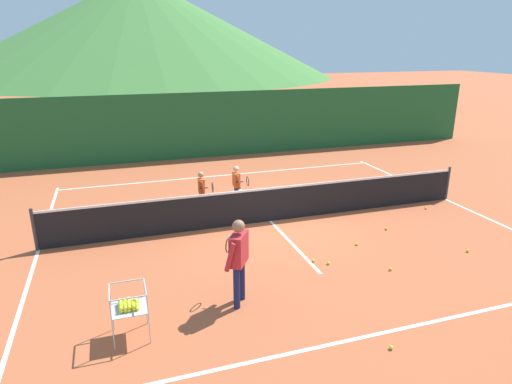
{
  "coord_description": "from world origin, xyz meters",
  "views": [
    {
      "loc": [
        -3.94,
        -10.74,
        4.64
      ],
      "look_at": [
        -0.62,
        -0.6,
        1.1
      ],
      "focal_mm": 31.25,
      "sensor_mm": 36.0,
      "label": 1
    }
  ],
  "objects_px": {
    "tennis_net": "(270,204)",
    "tennis_ball_3": "(328,263)",
    "tennis_ball_2": "(390,269)",
    "instructor": "(238,254)",
    "tennis_ball_7": "(386,229)",
    "tennis_ball_0": "(468,251)",
    "ball_cart": "(128,305)",
    "tennis_ball_6": "(313,261)",
    "student_1": "(237,182)",
    "student_0": "(202,188)",
    "tennis_ball_5": "(391,347)",
    "tennis_ball_4": "(357,244)",
    "tennis_ball_1": "(426,208)"
  },
  "relations": [
    {
      "from": "tennis_net",
      "to": "tennis_ball_3",
      "type": "bearing_deg",
      "value": -82.88
    },
    {
      "from": "tennis_ball_3",
      "to": "tennis_ball_2",
      "type": "bearing_deg",
      "value": -30.02
    },
    {
      "from": "instructor",
      "to": "tennis_ball_7",
      "type": "xyz_separation_m",
      "value": [
        4.66,
        2.15,
        -0.98
      ]
    },
    {
      "from": "tennis_ball_0",
      "to": "tennis_ball_2",
      "type": "height_order",
      "value": "same"
    },
    {
      "from": "ball_cart",
      "to": "tennis_ball_7",
      "type": "xyz_separation_m",
      "value": [
        6.66,
        2.56,
        -0.56
      ]
    },
    {
      "from": "ball_cart",
      "to": "tennis_ball_6",
      "type": "bearing_deg",
      "value": 20.37
    },
    {
      "from": "student_1",
      "to": "tennis_ball_0",
      "type": "xyz_separation_m",
      "value": [
        4.28,
        -4.77,
        -0.71
      ]
    },
    {
      "from": "ball_cart",
      "to": "tennis_ball_3",
      "type": "xyz_separation_m",
      "value": [
        4.31,
        1.28,
        -0.56
      ]
    },
    {
      "from": "tennis_ball_3",
      "to": "tennis_ball_0",
      "type": "bearing_deg",
      "value": -7.71
    },
    {
      "from": "student_1",
      "to": "tennis_ball_2",
      "type": "height_order",
      "value": "student_1"
    },
    {
      "from": "instructor",
      "to": "student_0",
      "type": "height_order",
      "value": "instructor"
    },
    {
      "from": "tennis_ball_5",
      "to": "tennis_ball_7",
      "type": "xyz_separation_m",
      "value": [
        2.72,
        4.21,
        0.0
      ]
    },
    {
      "from": "instructor",
      "to": "tennis_ball_6",
      "type": "relative_size",
      "value": 24.8
    },
    {
      "from": "tennis_ball_3",
      "to": "tennis_ball_4",
      "type": "bearing_deg",
      "value": 31.73
    },
    {
      "from": "tennis_ball_3",
      "to": "tennis_ball_7",
      "type": "distance_m",
      "value": 2.67
    },
    {
      "from": "tennis_ball_1",
      "to": "tennis_ball_7",
      "type": "xyz_separation_m",
      "value": [
        -2.02,
        -0.98,
        0.0
      ]
    },
    {
      "from": "student_1",
      "to": "ball_cart",
      "type": "xyz_separation_m",
      "value": [
        -3.43,
        -5.59,
        -0.15
      ]
    },
    {
      "from": "student_0",
      "to": "tennis_ball_7",
      "type": "height_order",
      "value": "student_0"
    },
    {
      "from": "tennis_ball_5",
      "to": "ball_cart",
      "type": "bearing_deg",
      "value": 157.37
    },
    {
      "from": "tennis_net",
      "to": "tennis_ball_4",
      "type": "distance_m",
      "value": 2.63
    },
    {
      "from": "student_1",
      "to": "instructor",
      "type": "bearing_deg",
      "value": -105.47
    },
    {
      "from": "tennis_ball_5",
      "to": "tennis_ball_6",
      "type": "relative_size",
      "value": 1.0
    },
    {
      "from": "instructor",
      "to": "ball_cart",
      "type": "xyz_separation_m",
      "value": [
        -2.0,
        -0.42,
        -0.42
      ]
    },
    {
      "from": "tennis_ball_5",
      "to": "tennis_ball_7",
      "type": "height_order",
      "value": "same"
    },
    {
      "from": "tennis_net",
      "to": "student_1",
      "type": "distance_m",
      "value": 1.6
    },
    {
      "from": "tennis_ball_3",
      "to": "tennis_ball_7",
      "type": "xyz_separation_m",
      "value": [
        2.34,
        1.28,
        0.0
      ]
    },
    {
      "from": "ball_cart",
      "to": "instructor",
      "type": "bearing_deg",
      "value": 11.81
    },
    {
      "from": "tennis_ball_5",
      "to": "tennis_ball_3",
      "type": "bearing_deg",
      "value": 82.67
    },
    {
      "from": "tennis_net",
      "to": "tennis_ball_1",
      "type": "distance_m",
      "value": 4.77
    },
    {
      "from": "tennis_ball_4",
      "to": "student_0",
      "type": "bearing_deg",
      "value": 132.26
    },
    {
      "from": "tennis_ball_1",
      "to": "tennis_ball_3",
      "type": "distance_m",
      "value": 4.91
    },
    {
      "from": "ball_cart",
      "to": "tennis_ball_0",
      "type": "height_order",
      "value": "ball_cart"
    },
    {
      "from": "tennis_ball_0",
      "to": "student_0",
      "type": "bearing_deg",
      "value": 139.76
    },
    {
      "from": "instructor",
      "to": "tennis_ball_1",
      "type": "height_order",
      "value": "instructor"
    },
    {
      "from": "instructor",
      "to": "student_1",
      "type": "xyz_separation_m",
      "value": [
        1.43,
        5.17,
        -0.27
      ]
    },
    {
      "from": "tennis_ball_1",
      "to": "tennis_ball_3",
      "type": "bearing_deg",
      "value": -152.56
    },
    {
      "from": "student_0",
      "to": "tennis_ball_0",
      "type": "xyz_separation_m",
      "value": [
        5.38,
        -4.55,
        -0.7
      ]
    },
    {
      "from": "student_0",
      "to": "tennis_ball_4",
      "type": "relative_size",
      "value": 17.83
    },
    {
      "from": "tennis_ball_4",
      "to": "tennis_ball_6",
      "type": "xyz_separation_m",
      "value": [
        -1.38,
        -0.47,
        0.0
      ]
    },
    {
      "from": "tennis_ball_1",
      "to": "student_1",
      "type": "bearing_deg",
      "value": 158.7
    },
    {
      "from": "tennis_ball_3",
      "to": "tennis_ball_1",
      "type": "bearing_deg",
      "value": 27.44
    },
    {
      "from": "tennis_ball_3",
      "to": "student_0",
      "type": "bearing_deg",
      "value": 115.84
    },
    {
      "from": "ball_cart",
      "to": "tennis_ball_0",
      "type": "xyz_separation_m",
      "value": [
        7.71,
        0.82,
        -0.56
      ]
    },
    {
      "from": "tennis_ball_1",
      "to": "tennis_ball_6",
      "type": "bearing_deg",
      "value": -156.17
    },
    {
      "from": "tennis_ball_5",
      "to": "tennis_ball_0",
      "type": "bearing_deg",
      "value": 33.15
    },
    {
      "from": "student_1",
      "to": "tennis_ball_6",
      "type": "height_order",
      "value": "student_1"
    },
    {
      "from": "tennis_ball_1",
      "to": "tennis_ball_0",
      "type": "bearing_deg",
      "value": -109.43
    },
    {
      "from": "tennis_ball_0",
      "to": "tennis_ball_3",
      "type": "bearing_deg",
      "value": 172.29
    },
    {
      "from": "instructor",
      "to": "tennis_ball_0",
      "type": "height_order",
      "value": "instructor"
    },
    {
      "from": "student_1",
      "to": "tennis_ball_4",
      "type": "distance_m",
      "value": 4.19
    }
  ]
}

